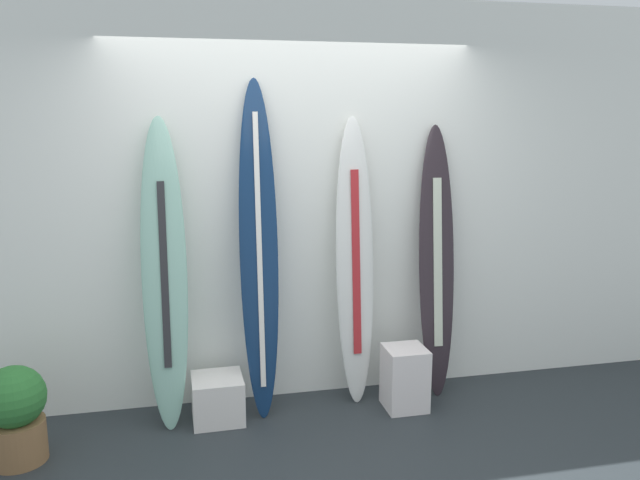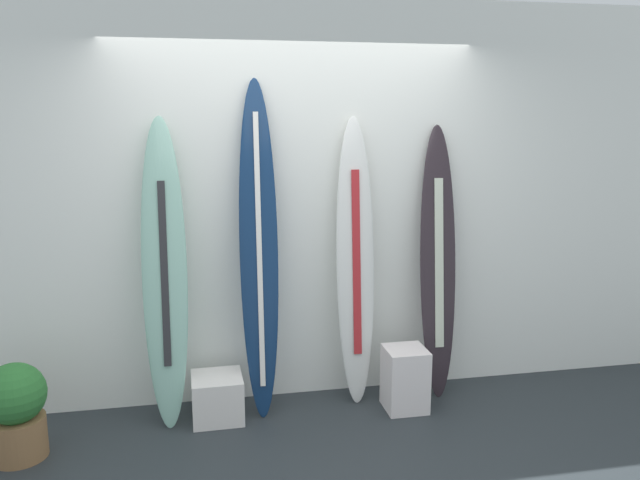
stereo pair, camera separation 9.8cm
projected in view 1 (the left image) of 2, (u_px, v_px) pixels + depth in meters
name	position (u px, v px, depth m)	size (l,w,h in m)	color
wall_back	(291.00, 203.00, 4.51)	(7.20, 0.20, 2.80)	white
surfboard_seafoam	(164.00, 275.00, 4.08)	(0.29, 0.38, 2.02)	#8ABDAA
surfboard_navy	(259.00, 253.00, 4.22)	(0.27, 0.38, 2.26)	navy
surfboard_ivory	(355.00, 264.00, 4.43)	(0.27, 0.28, 2.02)	silver
surfboard_charcoal	(437.00, 265.00, 4.56)	(0.27, 0.30, 1.95)	#2A2127
display_block_left	(218.00, 398.00, 4.25)	(0.34, 0.34, 0.30)	silver
display_block_center	(405.00, 378.00, 4.42)	(0.28, 0.28, 0.44)	white
potted_plant	(15.00, 412.00, 3.71)	(0.37, 0.37, 0.59)	brown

